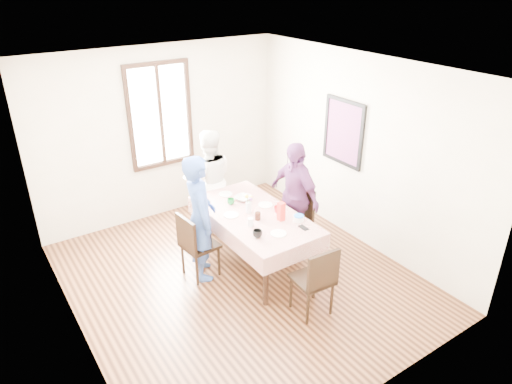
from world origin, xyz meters
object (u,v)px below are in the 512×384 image
at_px(person_far, 210,181).
at_px(person_right, 294,196).
at_px(chair_left, 200,245).
at_px(chair_near, 312,279).
at_px(person_left, 200,218).
at_px(chair_right, 294,217).
at_px(chair_far, 210,200).
at_px(dining_table, 254,239).

height_order(person_far, person_right, person_right).
bearing_deg(person_right, chair_left, -97.21).
bearing_deg(chair_near, person_right, 64.55).
distance_m(person_left, person_far, 1.24).
height_order(chair_left, chair_right, same).
distance_m(chair_far, person_right, 1.40).
relative_size(chair_far, person_left, 0.54).
height_order(chair_near, person_left, person_left).
bearing_deg(chair_left, person_left, 84.20).
bearing_deg(chair_right, chair_near, 159.86).
xyz_separation_m(chair_far, person_right, (0.71, -1.15, 0.34)).
bearing_deg(person_right, chair_far, -151.18).
distance_m(dining_table, chair_far, 1.21).
relative_size(chair_left, chair_near, 1.00).
height_order(chair_left, person_right, person_right).
height_order(chair_right, person_right, person_right).
distance_m(chair_near, person_right, 1.49).
height_order(dining_table, person_right, person_right).
height_order(dining_table, chair_far, chair_far).
height_order(chair_far, person_left, person_left).
bearing_deg(dining_table, person_left, 166.97).
bearing_deg(person_far, chair_near, 109.13).
xyz_separation_m(chair_far, chair_near, (0.00, -2.41, 0.00)).
distance_m(chair_far, person_left, 1.32).
xyz_separation_m(chair_right, chair_far, (-0.73, 1.15, 0.00)).
relative_size(chair_left, person_far, 0.57).
xyz_separation_m(dining_table, chair_far, (0.00, 1.21, 0.08)).
bearing_deg(person_far, person_left, 74.25).
xyz_separation_m(person_left, person_right, (1.42, -0.11, -0.04)).
xyz_separation_m(chair_left, person_far, (0.73, 1.02, 0.34)).
xyz_separation_m(dining_table, person_far, (0.00, 1.18, 0.42)).
relative_size(chair_far, person_right, 0.57).
xyz_separation_m(chair_left, person_left, (0.02, 0.00, 0.39)).
bearing_deg(dining_table, chair_right, 4.29).
bearing_deg(chair_far, chair_right, 118.84).
bearing_deg(chair_far, dining_table, 86.45).
distance_m(dining_table, person_far, 1.26).
xyz_separation_m(chair_right, person_left, (-1.44, 0.11, 0.39)).
bearing_deg(chair_left, chair_right, 79.91).
distance_m(chair_left, person_right, 1.49).
bearing_deg(person_far, chair_right, 142.01).
relative_size(chair_left, person_right, 0.57).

